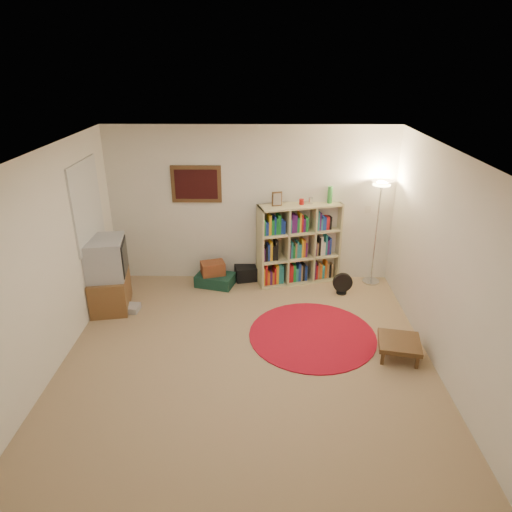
{
  "coord_description": "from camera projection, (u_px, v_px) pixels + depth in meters",
  "views": [
    {
      "loc": [
        0.17,
        -4.68,
        3.41
      ],
      "look_at": [
        0.1,
        0.6,
        1.1
      ],
      "focal_mm": 32.0,
      "sensor_mm": 36.0,
      "label": 1
    }
  ],
  "objects": [
    {
      "name": "side_table",
      "position": [
        399.0,
        343.0,
        5.58
      ],
      "size": [
        0.58,
        0.58,
        0.23
      ],
      "rotation": [
        0.0,
        0.0,
        -0.19
      ],
      "color": "#462C18",
      "rests_on": "ground"
    },
    {
      "name": "wicker_basket",
      "position": [
        213.0,
        268.0,
        7.32
      ],
      "size": [
        0.43,
        0.36,
        0.21
      ],
      "rotation": [
        0.0,
        0.0,
        0.3
      ],
      "color": "brown",
      "rests_on": "suitcase"
    },
    {
      "name": "red_rug",
      "position": [
        312.0,
        335.0,
        6.08
      ],
      "size": [
        1.69,
        1.69,
        0.02
      ],
      "color": "maroon",
      "rests_on": "ground"
    },
    {
      "name": "room",
      "position": [
        242.0,
        262.0,
        5.19
      ],
      "size": [
        4.54,
        4.54,
        2.54
      ],
      "color": "#9C7F5B",
      "rests_on": "ground"
    },
    {
      "name": "floor_lamp",
      "position": [
        380.0,
        199.0,
        6.96
      ],
      "size": [
        0.39,
        0.39,
        1.7
      ],
      "rotation": [
        0.0,
        0.0,
        -0.21
      ],
      "color": "silver",
      "rests_on": "ground"
    },
    {
      "name": "paper_towel",
      "position": [
        250.0,
        275.0,
        7.52
      ],
      "size": [
        0.11,
        0.11,
        0.22
      ],
      "rotation": [
        0.0,
        0.0,
        0.03
      ],
      "color": "silver",
      "rests_on": "ground"
    },
    {
      "name": "bookshelf",
      "position": [
        297.0,
        245.0,
        7.33
      ],
      "size": [
        1.37,
        0.72,
        1.58
      ],
      "rotation": [
        0.0,
        0.0,
        0.27
      ],
      "color": "tan",
      "rests_on": "ground"
    },
    {
      "name": "dvd_box",
      "position": [
        130.0,
        308.0,
        6.66
      ],
      "size": [
        0.29,
        0.25,
        0.09
      ],
      "rotation": [
        0.0,
        0.0,
        -0.09
      ],
      "color": "#A8A9AD",
      "rests_on": "ground"
    },
    {
      "name": "duffel_bag",
      "position": [
        246.0,
        273.0,
        7.57
      ],
      "size": [
        0.39,
        0.35,
        0.24
      ],
      "rotation": [
        0.0,
        0.0,
        0.22
      ],
      "color": "black",
      "rests_on": "ground"
    },
    {
      "name": "floor_fan",
      "position": [
        342.0,
        284.0,
        7.08
      ],
      "size": [
        0.31,
        0.17,
        0.35
      ],
      "rotation": [
        0.0,
        0.0,
        0.05
      ],
      "color": "black",
      "rests_on": "ground"
    },
    {
      "name": "tv_stand",
      "position": [
        108.0,
        275.0,
        6.57
      ],
      "size": [
        0.63,
        0.82,
        1.08
      ],
      "rotation": [
        0.0,
        0.0,
        0.17
      ],
      "color": "brown",
      "rests_on": "ground"
    },
    {
      "name": "suitcase",
      "position": [
        215.0,
        280.0,
        7.39
      ],
      "size": [
        0.67,
        0.52,
        0.19
      ],
      "rotation": [
        0.0,
        0.0,
        -0.27
      ],
      "color": "#133629",
      "rests_on": "ground"
    }
  ]
}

